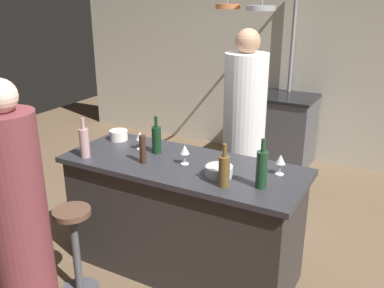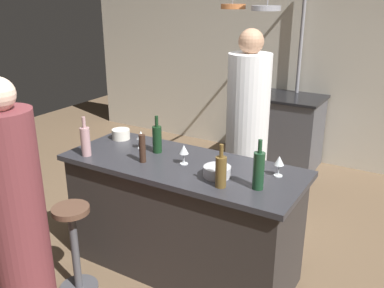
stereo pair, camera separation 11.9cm
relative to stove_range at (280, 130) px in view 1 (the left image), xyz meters
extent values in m
plane|color=brown|center=(0.00, -2.45, -0.45)|extent=(9.00, 9.00, 0.00)
cube|color=beige|center=(0.00, 0.40, 0.85)|extent=(6.40, 0.16, 2.60)
cube|color=#332D2B|center=(0.00, -2.45, -0.02)|extent=(1.72, 0.66, 0.86)
cube|color=#2D2D33|center=(0.00, -2.45, 0.43)|extent=(1.80, 0.72, 0.04)
cube|color=#47474C|center=(0.00, 0.00, -0.02)|extent=(0.76, 0.60, 0.86)
cube|color=black|center=(0.00, 0.00, 0.43)|extent=(0.80, 0.64, 0.03)
cylinder|color=white|center=(0.10, -1.51, 0.35)|extent=(0.38, 0.38, 1.59)
sphere|color=tan|center=(0.10, -1.51, 1.24)|extent=(0.22, 0.22, 0.22)
cylinder|color=#4C4C51|center=(-0.52, -3.07, -0.11)|extent=(0.06, 0.06, 0.62)
cylinder|color=brown|center=(-0.52, -3.07, 0.21)|extent=(0.26, 0.26, 0.04)
cylinder|color=brown|center=(-0.56, -3.45, 0.28)|extent=(0.35, 0.35, 1.46)
cylinder|color=gray|center=(0.00, 0.25, 0.63)|extent=(0.04, 0.04, 2.15)
cylinder|color=#B26638|center=(-0.30, -1.03, 1.50)|extent=(0.24, 0.24, 0.04)
cylinder|color=gray|center=(0.05, -1.08, 1.49)|extent=(0.27, 0.27, 0.04)
cylinder|color=#382319|center=(-0.25, -2.58, 0.56)|extent=(0.05, 0.05, 0.21)
cylinder|color=brown|center=(0.43, -2.66, 0.55)|extent=(0.07, 0.07, 0.20)
cylinder|color=brown|center=(0.43, -2.66, 0.70)|extent=(0.03, 0.03, 0.08)
cylinder|color=#B78C8E|center=(-0.70, -2.69, 0.56)|extent=(0.07, 0.07, 0.22)
cylinder|color=#B78C8E|center=(-0.70, -2.69, 0.72)|extent=(0.03, 0.03, 0.08)
cylinder|color=#193D23|center=(0.64, -2.56, 0.58)|extent=(0.07, 0.07, 0.24)
cylinder|color=#193D23|center=(0.64, -2.56, 0.74)|extent=(0.03, 0.03, 0.08)
cylinder|color=#143319|center=(-0.28, -2.36, 0.56)|extent=(0.07, 0.07, 0.21)
cylinder|color=#143319|center=(-0.28, -2.36, 0.70)|extent=(0.03, 0.03, 0.08)
cylinder|color=silver|center=(-0.43, -2.36, 0.46)|extent=(0.06, 0.06, 0.01)
cylinder|color=silver|center=(-0.43, -2.36, 0.50)|extent=(0.01, 0.01, 0.07)
cone|color=silver|center=(-0.43, -2.36, 0.57)|extent=(0.07, 0.07, 0.06)
cylinder|color=silver|center=(0.69, -2.31, 0.46)|extent=(0.06, 0.06, 0.01)
cylinder|color=silver|center=(0.69, -2.31, 0.50)|extent=(0.01, 0.01, 0.07)
cone|color=silver|center=(0.69, -2.31, 0.57)|extent=(0.07, 0.07, 0.06)
cylinder|color=silver|center=(0.03, -2.46, 0.46)|extent=(0.06, 0.06, 0.01)
cylinder|color=silver|center=(0.03, -2.46, 0.50)|extent=(0.01, 0.01, 0.07)
cone|color=silver|center=(0.03, -2.46, 0.57)|extent=(0.07, 0.07, 0.06)
cylinder|color=#B7B7BC|center=(0.33, -2.53, 0.49)|extent=(0.19, 0.19, 0.07)
cylinder|color=silver|center=(-0.72, -2.26, 0.49)|extent=(0.15, 0.15, 0.08)
camera|label=1|loc=(1.42, -4.91, 1.63)|focal=39.43mm
camera|label=2|loc=(1.52, -4.85, 1.63)|focal=39.43mm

